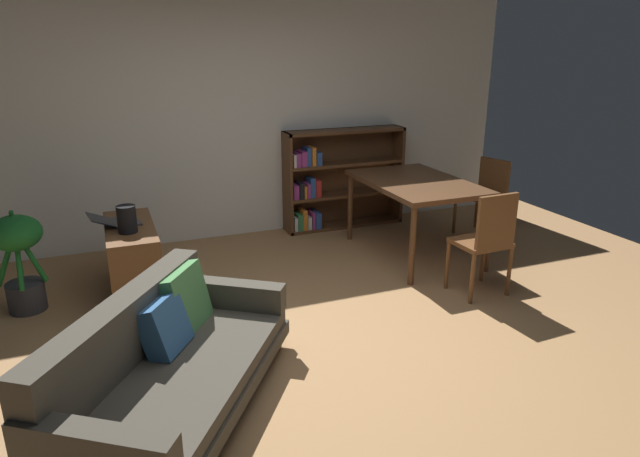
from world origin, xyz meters
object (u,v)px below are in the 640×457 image
Objects in this scene: potted_floor_plant at (19,254)px; dining_table at (416,187)px; desk_speaker at (127,219)px; open_laptop at (117,221)px; dining_chair_near at (486,192)px; dining_chair_far at (487,238)px; media_console at (133,259)px; bookshelf at (335,180)px; fabric_couch at (166,360)px.

potted_floor_plant is 0.60× the size of dining_table.
potted_floor_plant is (-0.86, 0.13, -0.23)m from desk_speaker.
dining_table is (2.91, -0.21, 0.08)m from open_laptop.
desk_speaker is at bearing -174.87° from dining_chair_near.
dining_chair_near is at bearing 52.51° from dining_chair_far.
desk_speaker is 3.97m from dining_chair_near.
dining_chair_far is (2.96, -1.32, -0.11)m from open_laptop.
potted_floor_plant is at bearing 171.30° from desk_speaker.
dining_chair_near is (1.12, 0.28, -0.22)m from dining_table.
dining_chair_far reaches higher than potted_floor_plant.
media_console is 2.30× the size of open_laptop.
dining_table is 1.13m from dining_chair_far.
bookshelf reaches higher than dining_table.
dining_chair_near is (4.03, 0.07, -0.14)m from open_laptop.
bookshelf is at bearing 50.88° from fabric_couch.
bookshelf is at bearing 19.09° from potted_floor_plant.
dining_chair_far reaches higher than desk_speaker.
dining_chair_far is (2.86, -1.23, 0.22)m from media_console.
bookshelf reaches higher than media_console.
potted_floor_plant reaches higher than dining_table.
fabric_couch reaches higher than media_console.
potted_floor_plant reaches higher than open_laptop.
dining_table is (2.75, 1.71, 0.42)m from fabric_couch.
bookshelf is at bearing 27.50° from desk_speaker.
dining_chair_far reaches higher than dining_table.
dining_table is at bearing -165.70° from dining_chair_near.
desk_speaker is at bearing -74.75° from open_laptop.
desk_speaker reaches higher than fabric_couch.
fabric_couch is at bearing -87.15° from desk_speaker.
fabric_couch is 1.69m from desk_speaker.
potted_floor_plant is at bearing -177.34° from dining_chair_near.
fabric_couch is 1.96m from open_laptop.
media_console is 1.21× the size of dining_chair_near.
dining_chair_near is (3.95, 0.35, -0.23)m from desk_speaker.
potted_floor_plant is at bearing -176.55° from media_console.
open_laptop reaches higher than media_console.
open_laptop is 2.92m from dining_table.
open_laptop is at bearing 175.79° from dining_table.
potted_floor_plant is at bearing 162.58° from dining_chair_far.
dining_chair_near is at bearing 1.00° from open_laptop.
dining_table reaches higher than media_console.
potted_floor_plant is 3.50m from bookshelf.
media_console is 0.46m from desk_speaker.
fabric_couch is 1.86× the size of media_console.
dining_table is at bearing -0.96° from potted_floor_plant.
open_laptop is 0.31× the size of bookshelf.
bookshelf is (-0.43, 2.32, 0.04)m from dining_chair_far.
media_console is (-0.06, 1.82, -0.00)m from fabric_couch.
media_console is at bearing -46.24° from open_laptop.
dining_chair_far is (2.88, -1.04, -0.20)m from desk_speaker.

